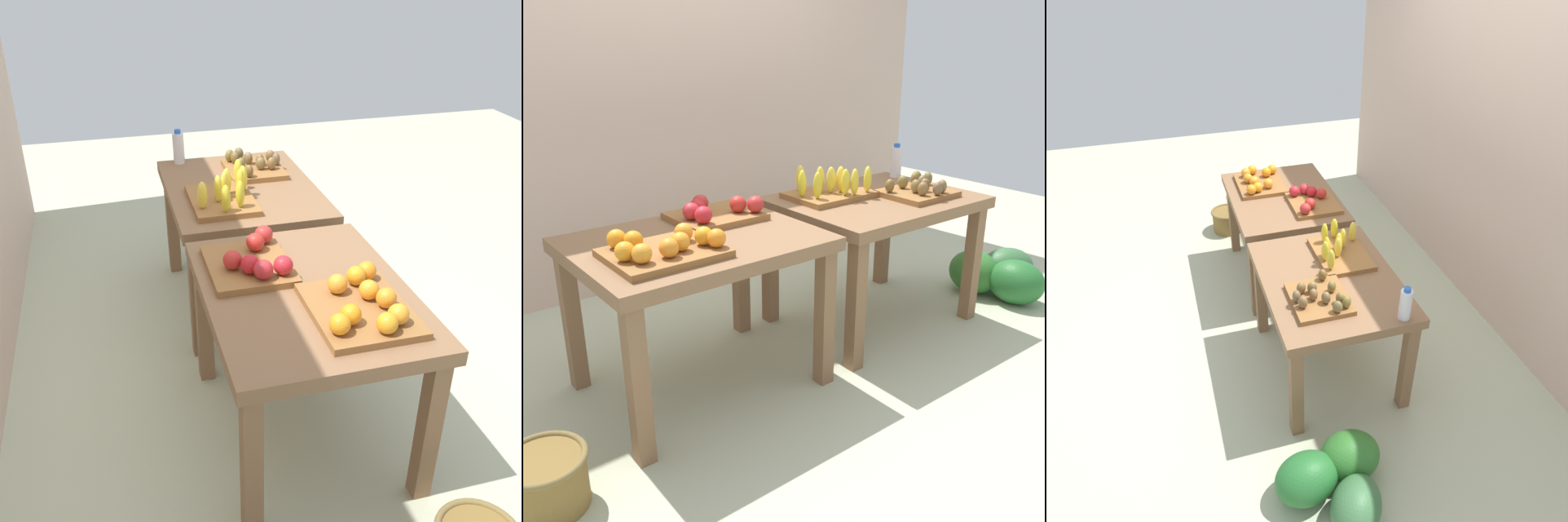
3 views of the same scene
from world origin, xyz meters
TOP-DOWN VIEW (x-y plane):
  - ground_plane at (0.00, 0.00)m, footprint 8.00×8.00m
  - back_wall at (0.00, 1.35)m, footprint 4.40×0.12m
  - display_table_left at (-0.56, 0.00)m, footprint 1.04×0.80m
  - display_table_right at (0.56, 0.00)m, footprint 1.04×0.80m
  - orange_bin at (-0.78, -0.14)m, footprint 0.45×0.36m
  - apple_bin at (-0.35, 0.16)m, footprint 0.41×0.34m
  - banana_crate at (0.35, 0.13)m, footprint 0.44×0.32m
  - kiwi_bin at (0.76, -0.12)m, footprint 0.37×0.32m
  - water_bottle at (1.02, 0.27)m, footprint 0.07×0.07m
  - watermelon_pile at (1.46, -0.25)m, footprint 0.62×0.62m
  - wicker_basket at (-1.39, -0.35)m, footprint 0.30×0.30m

SIDE VIEW (x-z plane):
  - ground_plane at x=0.00m, z-range 0.00..0.00m
  - wicker_basket at x=-1.39m, z-range 0.01..0.22m
  - watermelon_pile at x=1.46m, z-range 0.00..0.27m
  - display_table_left at x=-0.56m, z-range 0.26..0.98m
  - display_table_right at x=0.56m, z-range 0.26..0.98m
  - kiwi_bin at x=0.76m, z-range 0.71..0.81m
  - apple_bin at x=-0.35m, z-range 0.71..0.82m
  - orange_bin at x=-0.78m, z-range 0.71..0.82m
  - banana_crate at x=0.35m, z-range 0.69..0.86m
  - water_bottle at x=1.02m, z-range 0.72..0.92m
  - back_wall at x=0.00m, z-range 0.00..3.00m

